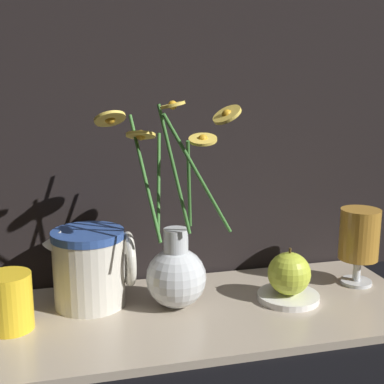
{
  "coord_description": "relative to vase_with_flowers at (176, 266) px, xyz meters",
  "views": [
    {
      "loc": [
        -0.19,
        -0.73,
        0.36
      ],
      "look_at": [
        -0.01,
        0.0,
        0.2
      ],
      "focal_mm": 50.0,
      "sensor_mm": 36.0,
      "label": 1
    }
  ],
  "objects": [
    {
      "name": "tea_glass",
      "position": [
        0.32,
        0.01,
        0.02
      ],
      "size": [
        0.07,
        0.07,
        0.13
      ],
      "color": "silver",
      "rests_on": "shelf"
    },
    {
      "name": "orange_fruit",
      "position": [
        0.18,
        -0.02,
        -0.02
      ],
      "size": [
        0.07,
        0.07,
        0.08
      ],
      "color": "#B7C638",
      "rests_on": "saucer_plate"
    },
    {
      "name": "ceramic_pitcher",
      "position": [
        -0.12,
        0.04,
        -0.0
      ],
      "size": [
        0.13,
        0.11,
        0.13
      ],
      "color": "beige",
      "rests_on": "shelf"
    },
    {
      "name": "shelf",
      "position": [
        0.03,
        -0.02,
        -0.07
      ],
      "size": [
        0.69,
        0.28,
        0.01
      ],
      "color": "tan",
      "rests_on": "ground_plane"
    },
    {
      "name": "yellow_mug",
      "position": [
        -0.24,
        -0.01,
        -0.02
      ],
      "size": [
        0.07,
        0.06,
        0.08
      ],
      "color": "yellow",
      "rests_on": "shelf"
    },
    {
      "name": "vase_with_flowers",
      "position": [
        0.0,
        0.0,
        0.0
      ],
      "size": [
        0.2,
        0.18,
        0.31
      ],
      "color": "silver",
      "rests_on": "shelf"
    },
    {
      "name": "saucer_plate",
      "position": [
        0.18,
        -0.02,
        -0.06
      ],
      "size": [
        0.1,
        0.1,
        0.01
      ],
      "color": "white",
      "rests_on": "shelf"
    },
    {
      "name": "ground_plane",
      "position": [
        0.03,
        -0.02,
        -0.08
      ],
      "size": [
        6.0,
        6.0,
        0.0
      ],
      "primitive_type": "plane",
      "color": "black"
    }
  ]
}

